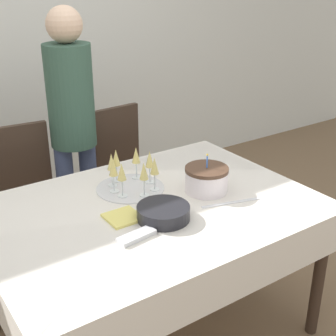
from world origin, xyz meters
name	(u,v)px	position (x,y,z in m)	size (l,w,h in m)	color
ground_plane	(152,331)	(0.00, 0.00, 0.00)	(12.00, 12.00, 0.00)	brown
wall_back	(9,32)	(0.00, 1.90, 1.35)	(8.00, 0.05, 2.70)	silver
dining_table	(151,225)	(0.00, 0.00, 0.65)	(1.55, 1.11, 0.76)	silver
dining_chair_far_left	(25,199)	(-0.33, 0.87, 0.52)	(0.45, 0.45, 0.95)	#38281E
dining_chair_far_right	(123,174)	(0.33, 0.87, 0.52)	(0.45, 0.45, 0.95)	#38281E
birthday_cake	(206,179)	(0.32, -0.02, 0.82)	(0.22, 0.22, 0.20)	white
champagne_tray	(131,173)	(0.02, 0.21, 0.84)	(0.34, 0.34, 0.18)	silver
plate_stack_main	(163,213)	(-0.02, -0.14, 0.79)	(0.24, 0.24, 0.06)	black
cake_knife	(231,203)	(0.33, -0.19, 0.76)	(0.29, 0.10, 0.00)	silver
fork_pile	(137,236)	(-0.20, -0.21, 0.77)	(0.18, 0.08, 0.02)	silver
napkin_pile	(123,217)	(-0.16, -0.03, 0.76)	(0.15, 0.15, 0.01)	#E0D166
person_standing	(72,116)	(0.03, 0.92, 0.96)	(0.28, 0.28, 1.60)	#3F4C72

